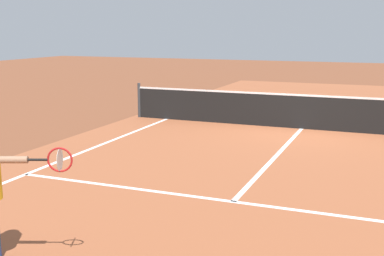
% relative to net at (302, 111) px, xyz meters
% --- Properties ---
extents(ground_plane, '(60.00, 60.00, 0.00)m').
position_rel_net_xyz_m(ground_plane, '(0.00, 0.00, -0.49)').
color(ground_plane, brown).
extents(court_surface_inbounds, '(10.62, 24.40, 0.00)m').
position_rel_net_xyz_m(court_surface_inbounds, '(0.00, 0.00, -0.49)').
color(court_surface_inbounds, '#9E5433').
rests_on(court_surface_inbounds, ground_plane).
extents(line_sideline_left, '(0.10, 11.89, 0.01)m').
position_rel_net_xyz_m(line_sideline_left, '(-4.11, -5.95, -0.49)').
color(line_sideline_left, white).
rests_on(line_sideline_left, ground_plane).
extents(line_service_near, '(8.22, 0.10, 0.01)m').
position_rel_net_xyz_m(line_service_near, '(0.00, -6.40, -0.49)').
color(line_service_near, white).
rests_on(line_service_near, ground_plane).
extents(line_center_service, '(0.10, 6.40, 0.01)m').
position_rel_net_xyz_m(line_center_service, '(0.00, -3.20, -0.49)').
color(line_center_service, white).
rests_on(line_center_service, ground_plane).
extents(net, '(10.20, 0.09, 1.07)m').
position_rel_net_xyz_m(net, '(0.00, 0.00, 0.00)').
color(net, '#33383D').
rests_on(net, ground_plane).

